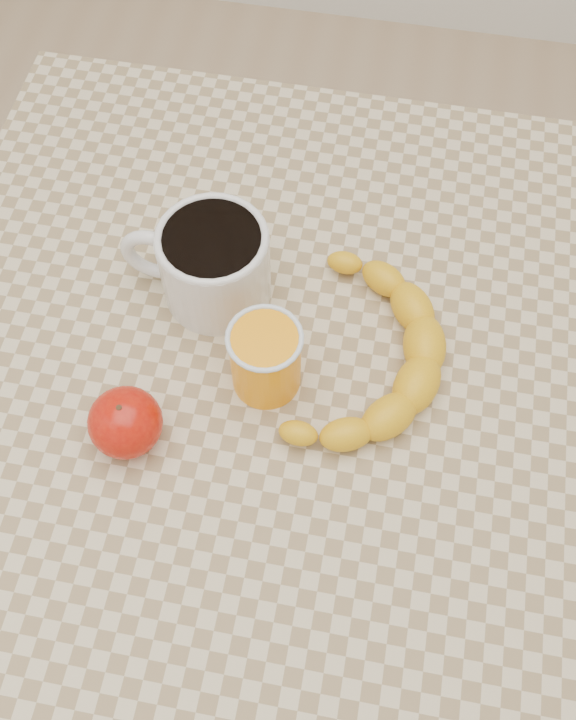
% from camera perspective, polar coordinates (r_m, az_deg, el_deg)
% --- Properties ---
extents(ground, '(3.00, 3.00, 0.00)m').
position_cam_1_polar(ground, '(1.51, 0.00, -14.22)').
color(ground, tan).
rests_on(ground, ground).
extents(table, '(0.80, 0.80, 0.75)m').
position_cam_1_polar(table, '(0.88, 0.00, -3.30)').
color(table, '#C8B58D').
rests_on(table, ground).
extents(coffee_mug, '(0.16, 0.12, 0.10)m').
position_cam_1_polar(coffee_mug, '(0.82, -5.46, 6.96)').
color(coffee_mug, silver).
rests_on(coffee_mug, table).
extents(orange_juice_glass, '(0.07, 0.07, 0.08)m').
position_cam_1_polar(orange_juice_glass, '(0.76, -1.61, 0.13)').
color(orange_juice_glass, '#FF9608').
rests_on(orange_juice_glass, table).
extents(apple, '(0.09, 0.09, 0.07)m').
position_cam_1_polar(apple, '(0.76, -11.49, -4.37)').
color(apple, '#9F0B05').
rests_on(apple, table).
extents(banana, '(0.32, 0.36, 0.04)m').
position_cam_1_polar(banana, '(0.79, 5.31, 0.34)').
color(banana, yellow).
rests_on(banana, table).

